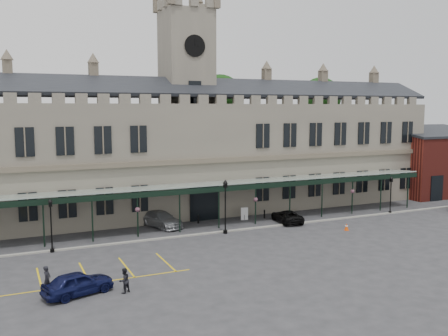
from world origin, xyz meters
name	(u,v)px	position (x,y,z in m)	size (l,w,h in m)	color
ground	(253,247)	(0.00, 0.00, 0.00)	(140.00, 140.00, 0.00)	#2F2E31
station_building	(187,154)	(0.00, 15.91, 6.47)	(60.00, 10.36, 17.30)	#666155
clock_tower	(187,94)	(0.00, 16.00, 13.11)	(5.60, 5.60, 24.80)	#666155
canopy	(218,203)	(0.00, 7.46, 2.40)	(50.00, 4.10, 4.30)	#8C9E93
brick_annex	(433,163)	(34.00, 12.97, 4.16)	(12.40, 8.36, 9.23)	maroon
kerb	(226,231)	(0.00, 5.50, 0.06)	(60.00, 0.40, 0.12)	gray
parking_markings	(86,275)	(-14.00, -1.50, 0.00)	(16.00, 6.00, 0.01)	gold
tree_behind_mid	(220,98)	(8.00, 25.00, 12.81)	(6.00, 6.00, 16.00)	#332314
tree_behind_right	(320,99)	(24.00, 25.00, 12.81)	(6.00, 6.00, 16.00)	#332314
lamp_post_left	(51,220)	(-15.57, 5.27, 2.62)	(0.42, 0.42, 4.42)	black
lamp_post_mid	(225,202)	(-0.33, 4.98, 3.00)	(0.48, 0.48, 5.06)	black
lamp_post_right	(391,191)	(19.87, 5.50, 2.47)	(0.39, 0.39, 4.17)	black
traffic_cone	(347,227)	(10.70, 1.35, 0.33)	(0.42, 0.42, 0.67)	#E34607
sign_board	(244,214)	(3.83, 9.31, 0.64)	(0.76, 0.20, 1.30)	black
bollard_left	(198,219)	(-1.11, 9.85, 0.43)	(0.15, 0.15, 0.87)	black
bollard_right	(264,214)	(6.13, 9.19, 0.44)	(0.16, 0.16, 0.89)	black
car_left_a	(78,283)	(-15.00, -5.14, 0.75)	(1.77, 4.40, 1.50)	#0D1139
car_taxi	(161,219)	(-5.00, 10.00, 0.76)	(2.14, 5.27, 1.53)	#919498
car_van	(287,216)	(7.25, 6.54, 0.62)	(2.07, 4.49, 1.25)	black
person_a	(47,279)	(-16.72, -3.97, 0.87)	(0.64, 0.42, 1.74)	black
person_b	(124,281)	(-12.30, -5.99, 0.80)	(0.78, 0.61, 1.61)	black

